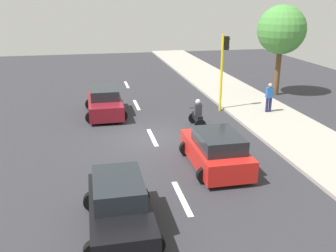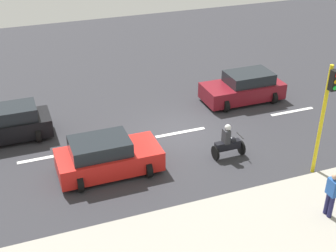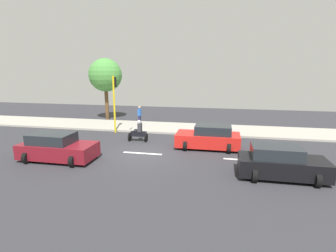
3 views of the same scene
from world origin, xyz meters
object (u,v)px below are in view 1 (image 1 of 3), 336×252
object	(u,v)px
car_black	(120,208)
traffic_light_corner	(224,62)
pedestrian_near_signal	(269,97)
car_maroon	(105,103)
motorcycle	(197,115)
car_red	(216,151)
street_tree_south	(281,30)

from	to	relation	value
car_black	traffic_light_corner	world-z (taller)	traffic_light_corner
car_black	pedestrian_near_signal	distance (m)	13.63
car_maroon	motorcycle	size ratio (longest dim) A/B	2.71
pedestrian_near_signal	car_black	bearing A→B (deg)	-133.92
car_red	pedestrian_near_signal	world-z (taller)	pedestrian_near_signal
motorcycle	car_red	bearing A→B (deg)	-97.55
car_black	motorcycle	world-z (taller)	motorcycle
car_red	pedestrian_near_signal	distance (m)	8.28
car_maroon	motorcycle	bearing A→B (deg)	-35.32
car_red	street_tree_south	size ratio (longest dim) A/B	0.66
car_maroon	street_tree_south	distance (m)	12.73
car_black	car_red	bearing A→B (deg)	40.45
car_red	street_tree_south	world-z (taller)	street_tree_south
car_maroon	traffic_light_corner	xyz separation A→B (m)	(6.88, -0.61, 2.22)
car_red	traffic_light_corner	world-z (taller)	traffic_light_corner
pedestrian_near_signal	street_tree_south	world-z (taller)	street_tree_south
car_black	motorcycle	bearing A→B (deg)	60.55
pedestrian_near_signal	traffic_light_corner	size ratio (longest dim) A/B	0.38
car_red	traffic_light_corner	bearing A→B (deg)	68.82
pedestrian_near_signal	traffic_light_corner	xyz separation A→B (m)	(-2.41, 1.26, 1.87)
pedestrian_near_signal	traffic_light_corner	world-z (taller)	traffic_light_corner
car_red	traffic_light_corner	size ratio (longest dim) A/B	0.89
pedestrian_near_signal	car_red	bearing A→B (deg)	-130.26
motorcycle	traffic_light_corner	distance (m)	4.18
car_maroon	pedestrian_near_signal	bearing A→B (deg)	-11.42
car_red	car_maroon	xyz separation A→B (m)	(-3.94, 8.19, 0.00)
car_maroon	car_red	bearing A→B (deg)	-64.29
car_maroon	street_tree_south	xyz separation A→B (m)	(11.94, 2.39, 3.69)
car_maroon	motorcycle	distance (m)	5.64
motorcycle	traffic_light_corner	bearing A→B (deg)	49.22
street_tree_south	pedestrian_near_signal	bearing A→B (deg)	-121.91
car_maroon	pedestrian_near_signal	xyz separation A→B (m)	(9.29, -1.88, 0.35)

